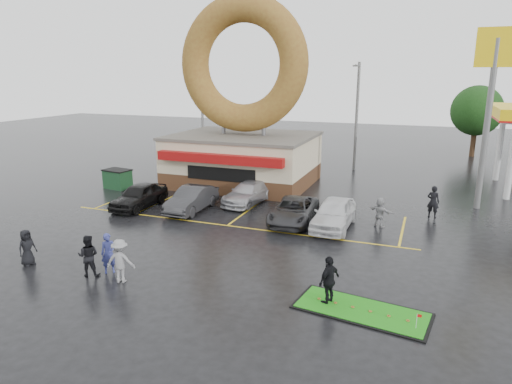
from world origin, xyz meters
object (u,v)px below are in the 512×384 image
(streetlight_left, at_px, (202,110))
(person_blue, at_px, (109,253))
(donut_shop, at_px, (243,124))
(car_grey, at_px, (294,210))
(shell_sign, at_px, (492,86))
(streetlight_mid, at_px, (357,114))
(car_black, at_px, (139,196))
(car_dgrey, at_px, (192,199))
(person_cameraman, at_px, (329,280))
(car_silver, at_px, (248,193))
(car_white, at_px, (334,214))
(putting_green, at_px, (361,310))
(dumpster, at_px, (118,179))

(streetlight_left, distance_m, person_blue, 25.38)
(donut_shop, bearing_deg, car_grey, -51.00)
(donut_shop, height_order, shell_sign, donut_shop)
(streetlight_mid, relative_size, car_black, 2.03)
(car_dgrey, distance_m, person_cameraman, 13.24)
(car_grey, bearing_deg, car_dgrey, 177.97)
(person_cameraman, bearing_deg, car_grey, -131.07)
(car_silver, height_order, car_grey, car_silver)
(streetlight_left, relative_size, person_blue, 5.28)
(shell_sign, bearing_deg, car_silver, -163.64)
(donut_shop, height_order, car_white, donut_shop)
(person_blue, height_order, person_cameraman, person_cameraman)
(donut_shop, relative_size, car_black, 3.05)
(car_white, distance_m, putting_green, 9.03)
(streetlight_left, xyz_separation_m, person_blue, (7.94, -23.79, -3.93))
(streetlight_left, height_order, streetlight_mid, same)
(donut_shop, height_order, car_grey, donut_shop)
(car_black, bearing_deg, person_cameraman, -29.51)
(donut_shop, xyz_separation_m, streetlight_left, (-7.00, 6.95, 0.32))
(streetlight_left, relative_size, car_silver, 1.96)
(shell_sign, relative_size, car_grey, 2.22)
(car_dgrey, relative_size, car_grey, 0.93)
(car_black, bearing_deg, dumpster, 141.22)
(car_silver, relative_size, dumpster, 2.55)
(dumpster, bearing_deg, shell_sign, 18.02)
(car_silver, relative_size, car_white, 0.99)
(streetlight_left, distance_m, streetlight_mid, 14.04)
(donut_shop, bearing_deg, dumpster, -149.31)
(car_dgrey, relative_size, person_cameraman, 2.43)
(donut_shop, xyz_separation_m, car_dgrey, (-0.15, -7.77, -3.74))
(car_dgrey, bearing_deg, putting_green, -36.97)
(person_cameraman, height_order, dumpster, person_cameraman)
(person_blue, distance_m, dumpster, 15.03)
(car_black, relative_size, car_grey, 0.93)
(putting_green, bearing_deg, person_blue, -177.48)
(donut_shop, xyz_separation_m, car_white, (8.48, -7.82, -3.67))
(shell_sign, relative_size, car_black, 2.40)
(streetlight_mid, xyz_separation_m, car_black, (-10.53, -16.25, -4.03))
(shell_sign, distance_m, car_black, 21.89)
(car_black, bearing_deg, donut_shop, 67.79)
(car_white, height_order, dumpster, car_white)
(car_grey, height_order, person_cameraman, person_cameraman)
(car_grey, bearing_deg, shell_sign, 31.03)
(streetlight_left, height_order, putting_green, streetlight_left)
(streetlight_left, height_order, dumpster, streetlight_left)
(shell_sign, xyz_separation_m, person_blue, (-15.06, -15.87, -6.53))
(streetlight_mid, height_order, person_blue, streetlight_mid)
(car_grey, relative_size, car_white, 1.03)
(car_dgrey, xyz_separation_m, putting_green, (11.38, -8.62, -0.69))
(car_black, bearing_deg, shell_sign, 21.41)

